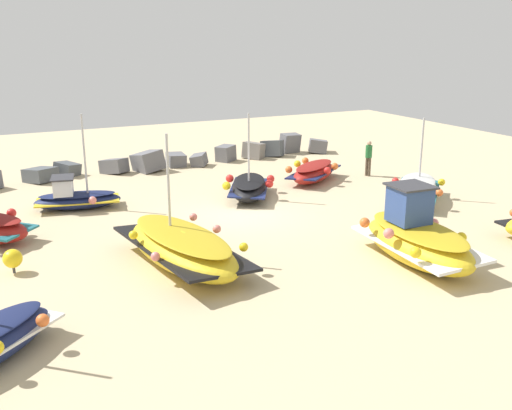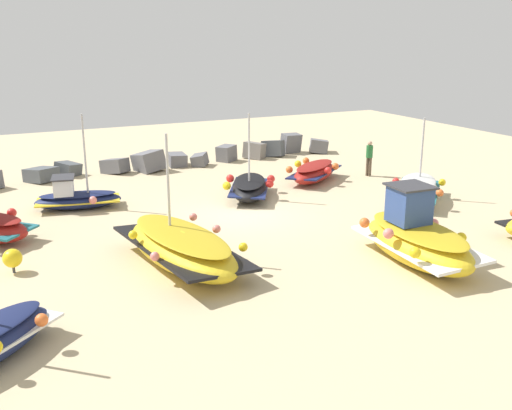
# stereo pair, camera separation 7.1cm
# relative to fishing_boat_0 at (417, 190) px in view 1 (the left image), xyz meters

# --- Properties ---
(ground_plane) EXTENTS (47.42, 47.42, 0.00)m
(ground_plane) POSITION_rel_fishing_boat_0_xyz_m (-7.21, 1.62, -0.52)
(ground_plane) COLOR #C6B289
(fishing_boat_0) EXTENTS (3.89, 3.85, 3.41)m
(fishing_boat_0) POSITION_rel_fishing_boat_0_xyz_m (0.00, 0.00, 0.00)
(fishing_boat_0) COLOR white
(fishing_boat_0) RESTS_ON ground_plane
(fishing_boat_1) EXTENTS (2.59, 4.66, 2.34)m
(fishing_boat_1) POSITION_rel_fishing_boat_0_xyz_m (-4.47, -5.07, 0.20)
(fishing_boat_1) COLOR gold
(fishing_boat_1) RESTS_ON ground_plane
(fishing_boat_2) EXTENTS (3.00, 5.69, 3.97)m
(fishing_boat_2) POSITION_rel_fishing_boat_0_xyz_m (-10.96, -2.26, 0.07)
(fishing_boat_2) COLOR gold
(fishing_boat_2) RESTS_ON ground_plane
(fishing_boat_3) EXTENTS (3.01, 3.73, 3.62)m
(fishing_boat_3) POSITION_rel_fishing_boat_0_xyz_m (-5.88, 3.68, -0.08)
(fishing_boat_3) COLOR black
(fishing_boat_3) RESTS_ON ground_plane
(fishing_boat_4) EXTENTS (3.52, 2.08, 3.75)m
(fishing_boat_4) POSITION_rel_fishing_boat_0_xyz_m (-12.73, 5.26, -0.08)
(fishing_boat_4) COLOR navy
(fishing_boat_4) RESTS_ON ground_plane
(fishing_boat_8) EXTENTS (3.75, 3.33, 0.95)m
(fishing_boat_8) POSITION_rel_fishing_boat_0_xyz_m (-1.94, 4.91, -0.06)
(fishing_boat_8) COLOR maroon
(fishing_boat_8) RESTS_ON ground_plane
(person_walking) EXTENTS (0.32, 0.32, 1.72)m
(person_walking) POSITION_rel_fishing_boat_0_xyz_m (0.99, 4.65, 0.48)
(person_walking) COLOR brown
(person_walking) RESTS_ON ground_plane
(breakwater_rocks) EXTENTS (20.90, 2.59, 1.31)m
(breakwater_rocks) POSITION_rel_fishing_boat_0_xyz_m (-7.56, 10.71, -0.11)
(breakwater_rocks) COLOR slate
(breakwater_rocks) RESTS_ON ground_plane
(mooring_buoy_0) EXTENTS (0.55, 0.55, 0.73)m
(mooring_buoy_0) POSITION_rel_fishing_boat_0_xyz_m (-15.55, -0.63, -0.07)
(mooring_buoy_0) COLOR #3F3F42
(mooring_buoy_0) RESTS_ON ground_plane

